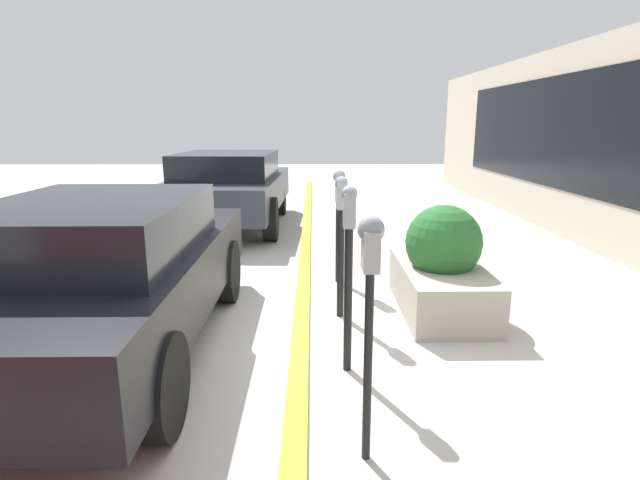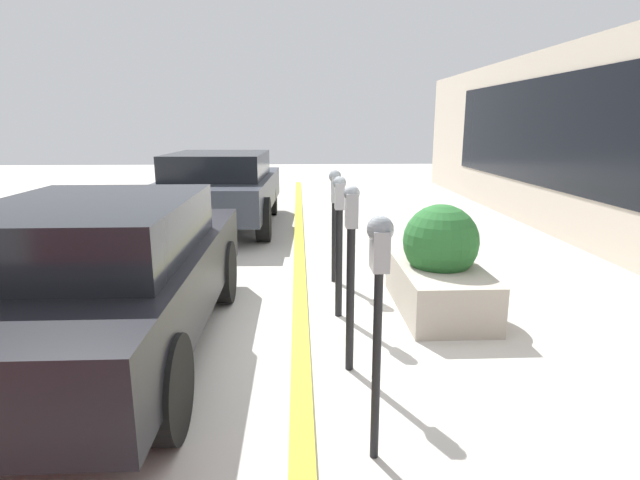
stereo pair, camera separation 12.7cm
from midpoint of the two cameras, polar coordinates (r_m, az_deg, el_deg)
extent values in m
plane|color=beige|center=(4.76, -2.05, -11.11)|extent=(40.00, 40.00, 0.00)
cube|color=gold|center=(4.76, -3.04, -10.90)|extent=(24.50, 0.16, 0.04)
cube|color=black|center=(10.80, 22.06, 11.45)|extent=(7.35, 0.02, 1.96)
cylinder|color=black|center=(2.98, 5.21, -14.29)|extent=(0.05, 0.05, 1.18)
cube|color=#99999E|center=(2.73, 5.51, -1.12)|extent=(0.17, 0.09, 0.23)
sphere|color=gray|center=(2.70, 5.57, 1.22)|extent=(0.15, 0.15, 0.15)
cylinder|color=black|center=(3.98, 2.56, -6.91)|extent=(0.07, 0.07, 1.19)
cube|color=#99999E|center=(3.79, 2.67, 3.40)|extent=(0.14, 0.09, 0.26)
sphere|color=gray|center=(3.77, 2.69, 5.35)|extent=(0.12, 0.12, 0.12)
cylinder|color=black|center=(5.09, 1.46, -2.71)|extent=(0.07, 0.07, 1.13)
cube|color=#99999E|center=(4.95, 1.50, 5.06)|extent=(0.15, 0.09, 0.26)
sphere|color=gray|center=(4.93, 1.51, 6.56)|extent=(0.13, 0.13, 0.13)
cylinder|color=black|center=(6.22, 1.09, -0.28)|extent=(0.08, 0.08, 1.02)
cube|color=#99999E|center=(6.10, 1.12, 5.81)|extent=(0.18, 0.09, 0.31)
sphere|color=gray|center=(6.08, 1.13, 7.28)|extent=(0.15, 0.15, 0.15)
cube|color=#B2A899|center=(5.50, 12.70, -5.31)|extent=(1.61, 0.85, 0.49)
sphere|color=#28662D|center=(5.36, 12.97, -0.20)|extent=(0.79, 0.79, 0.79)
cube|color=black|center=(4.65, -24.07, -4.54)|extent=(4.03, 1.76, 0.58)
cube|color=black|center=(4.38, -25.45, 1.22)|extent=(2.10, 1.54, 0.44)
cylinder|color=black|center=(5.67, -11.60, -3.62)|extent=(0.69, 0.21, 0.69)
cylinder|color=black|center=(6.14, -26.66, -3.49)|extent=(0.69, 0.21, 0.69)
cylinder|color=black|center=(3.41, -18.26, -15.84)|extent=(0.69, 0.21, 0.69)
cube|color=#383D47|center=(9.77, -11.61, 5.38)|extent=(4.18, 2.08, 0.59)
cube|color=black|center=(9.55, -11.91, 8.36)|extent=(2.20, 1.77, 0.46)
cylinder|color=black|center=(10.97, -5.93, 4.86)|extent=(0.75, 0.23, 0.75)
cylinder|color=black|center=(11.22, -15.03, 4.67)|extent=(0.75, 0.23, 0.75)
cylinder|color=black|center=(8.46, -6.90, 2.34)|extent=(0.75, 0.23, 0.75)
cylinder|color=black|center=(8.78, -18.51, 2.14)|extent=(0.75, 0.23, 0.75)
camera|label=1|loc=(0.06, 89.18, 0.19)|focal=28.00mm
camera|label=2|loc=(0.06, -90.82, -0.19)|focal=28.00mm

